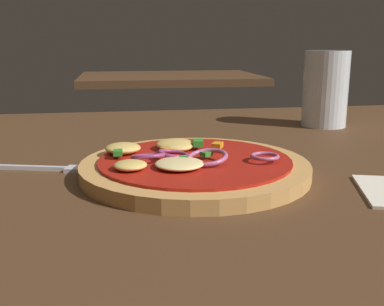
{
  "coord_description": "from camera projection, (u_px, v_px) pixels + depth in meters",
  "views": [
    {
      "loc": [
        -0.07,
        -0.49,
        0.18
      ],
      "look_at": [
        0.02,
        0.01,
        0.05
      ],
      "focal_mm": 42.85,
      "sensor_mm": 36.0,
      "label": 1
    }
  ],
  "objects": [
    {
      "name": "dining_table",
      "position": [
        180.0,
        186.0,
        0.52
      ],
      "size": [
        1.48,
        0.95,
        0.03
      ],
      "color": "#4C301C",
      "rests_on": "ground"
    },
    {
      "name": "pizza",
      "position": [
        192.0,
        166.0,
        0.51
      ],
      "size": [
        0.25,
        0.25,
        0.03
      ],
      "color": "tan",
      "rests_on": "dining_table"
    },
    {
      "name": "fork",
      "position": [
        41.0,
        168.0,
        0.53
      ],
      "size": [
        0.18,
        0.06,
        0.01
      ],
      "color": "silver",
      "rests_on": "dining_table"
    },
    {
      "name": "beer_glass",
      "position": [
        325.0,
        94.0,
        0.79
      ],
      "size": [
        0.08,
        0.08,
        0.13
      ],
      "color": "silver",
      "rests_on": "dining_table"
    },
    {
      "name": "background_table",
      "position": [
        170.0,
        78.0,
        1.97
      ],
      "size": [
        0.76,
        0.53,
        0.03
      ],
      "color": "#4C301C",
      "rests_on": "ground"
    }
  ]
}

